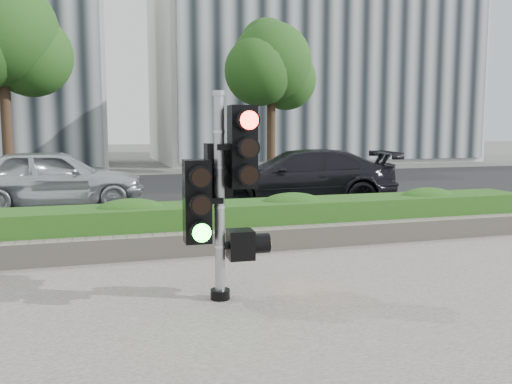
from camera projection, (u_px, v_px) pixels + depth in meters
ground at (250, 291)px, 6.50m from camera, size 120.00×120.00×0.00m
sidewalk at (342, 382)px, 4.13m from camera, size 16.00×11.00×0.03m
road at (154, 194)px, 15.99m from camera, size 60.00×13.00×0.02m
curb at (199, 236)px, 9.48m from camera, size 60.00×0.25×0.12m
stone_wall at (215, 242)px, 8.28m from camera, size 12.00×0.32×0.34m
hedge at (206, 224)px, 8.88m from camera, size 12.00×1.00×0.68m
building_right at (307, 60)px, 32.73m from camera, size 18.00×10.00×12.00m
tree_left at (2, 36)px, 18.41m from camera, size 4.61×4.03×7.34m
tree_right at (271, 66)px, 22.33m from camera, size 4.10×3.58×6.53m
traffic_signal at (222, 186)px, 5.98m from camera, size 0.81×0.60×2.31m
car_silver at (54, 178)px, 13.01m from camera, size 4.30×1.84×1.45m
car_dark at (297, 178)px, 13.31m from camera, size 5.09×2.78×1.40m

